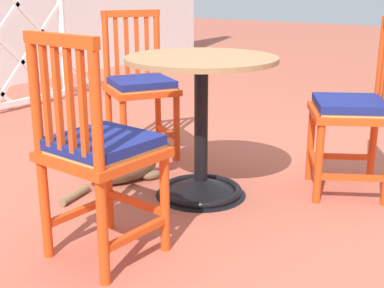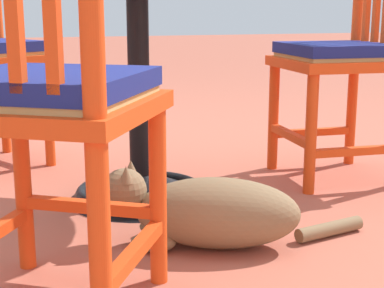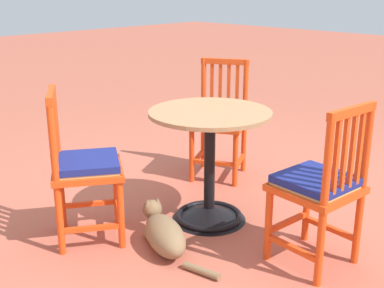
{
  "view_description": "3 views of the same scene",
  "coord_description": "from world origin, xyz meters",
  "px_view_note": "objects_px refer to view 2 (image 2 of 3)",
  "views": [
    {
      "loc": [
        -2.24,
        -1.18,
        1.08
      ],
      "look_at": [
        -0.16,
        0.22,
        0.32
      ],
      "focal_mm": 49.88,
      "sensor_mm": 36.0,
      "label": 1
    },
    {
      "loc": [
        0.43,
        2.11,
        0.62
      ],
      "look_at": [
        -0.18,
        0.35,
        0.2
      ],
      "focal_mm": 55.57,
      "sensor_mm": 36.0,
      "label": 2
    },
    {
      "loc": [
        -2.04,
        2.44,
        1.48
      ],
      "look_at": [
        -0.0,
        0.37,
        0.54
      ],
      "focal_mm": 46.99,
      "sensor_mm": 36.0,
      "label": 3
    }
  ],
  "objects_px": {
    "orange_chair_tucked_in": "(44,102)",
    "orange_chair_near_fence": "(342,59)",
    "tabby_cat": "(204,212)",
    "cafe_table": "(139,115)"
  },
  "relations": [
    {
      "from": "orange_chair_tucked_in",
      "to": "tabby_cat",
      "type": "bearing_deg",
      "value": -150.6
    },
    {
      "from": "cafe_table",
      "to": "orange_chair_tucked_in",
      "type": "xyz_separation_m",
      "value": [
        0.36,
        0.69,
        0.16
      ]
    },
    {
      "from": "cafe_table",
      "to": "tabby_cat",
      "type": "bearing_deg",
      "value": 97.28
    },
    {
      "from": "cafe_table",
      "to": "tabby_cat",
      "type": "distance_m",
      "value": 0.5
    },
    {
      "from": "cafe_table",
      "to": "orange_chair_tucked_in",
      "type": "distance_m",
      "value": 0.8
    },
    {
      "from": "orange_chair_tucked_in",
      "to": "tabby_cat",
      "type": "relative_size",
      "value": 1.25
    },
    {
      "from": "orange_chair_tucked_in",
      "to": "orange_chair_near_fence",
      "type": "relative_size",
      "value": 1.0
    },
    {
      "from": "orange_chair_tucked_in",
      "to": "orange_chair_near_fence",
      "type": "bearing_deg",
      "value": -147.82
    },
    {
      "from": "cafe_table",
      "to": "orange_chair_tucked_in",
      "type": "height_order",
      "value": "orange_chair_tucked_in"
    },
    {
      "from": "orange_chair_tucked_in",
      "to": "orange_chair_near_fence",
      "type": "distance_m",
      "value": 1.34
    }
  ]
}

